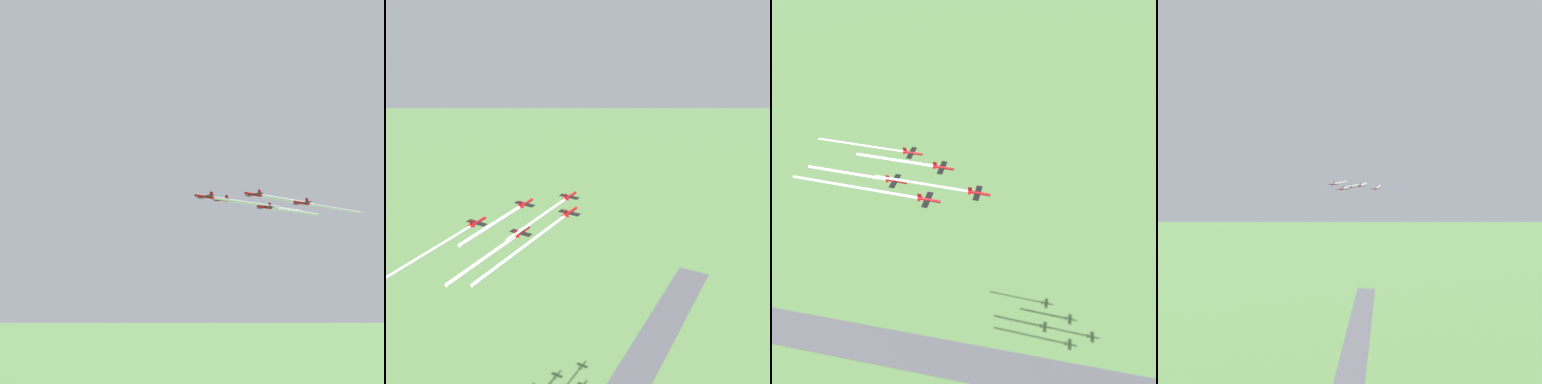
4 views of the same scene
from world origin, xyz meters
The scene contains 10 objects.
jet_0 centered at (-28.08, -6.39, 165.75)m, with size 8.07×8.22×2.94m.
jet_1 centered at (-26.83, -25.99, 167.00)m, with size 8.07×8.22×2.94m.
jet_2 centered at (-10.34, -14.82, 167.97)m, with size 8.07×8.22×2.94m.
jet_3 centered at (-25.58, -45.60, 163.91)m, with size 8.07×8.22×2.94m.
jet_4 centered at (-9.09, -34.42, 164.88)m, with size 8.07×8.22×2.94m.
smoke_trail_0 centered at (-15.08, -25.58, 165.70)m, with size 22.35×32.30×1.05m.
smoke_trail_1 centered at (-15.07, -43.34, 166.96)m, with size 20.07×28.76×1.30m.
smoke_trail_2 centered at (6.31, -39.38, 167.93)m, with size 29.65×43.05×1.06m.
smoke_trail_3 centered at (-11.76, -65.98, 163.87)m, with size 23.87×34.62×0.92m.
smoke_trail_4 centered at (2.83, -52.00, 164.84)m, with size 20.31×29.17×1.21m.
Camera 1 is at (-171.53, 4.15, 137.36)m, focal length 35.00 mm.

